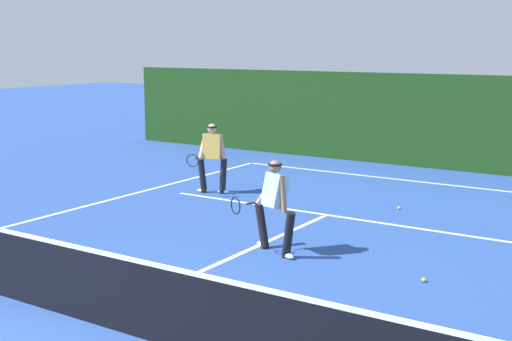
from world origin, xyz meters
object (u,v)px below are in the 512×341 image
tennis_ball (399,208)px  tennis_ball_extra (424,280)px  player_near (274,203)px  player_far (212,155)px

tennis_ball → tennis_ball_extra: bearing=-64.2°
player_near → tennis_ball: (0.62, 4.01, -0.82)m
player_far → tennis_ball_extra: bearing=133.1°
player_far → player_near: bearing=119.3°
tennis_ball → tennis_ball_extra: same height
player_near → tennis_ball_extra: size_ratio=23.66×
tennis_ball_extra → tennis_ball: bearing=115.8°
player_near → tennis_ball_extra: 2.71m
player_far → tennis_ball_extra: 7.06m
tennis_ball → player_near: bearing=-98.8°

